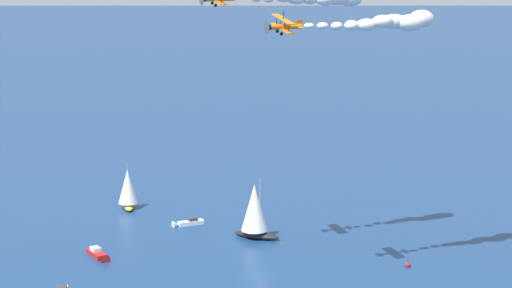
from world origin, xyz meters
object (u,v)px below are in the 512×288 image
(marker_buoy, at_px, (408,265))
(biplane_lead, at_px, (283,26))
(wingwalker_lead, at_px, (284,14))
(motorboat_outer_ring_a, at_px, (187,223))
(sailboat_trailing, at_px, (128,189))
(sailboat_near_centre, at_px, (255,211))
(motorboat_outer_ring_c, at_px, (99,255))

(marker_buoy, distance_m, biplane_lead, 55.71)
(marker_buoy, bearing_deg, wingwalker_lead, 41.54)
(motorboat_outer_ring_a, xyz_separation_m, marker_buoy, (-50.71, 17.86, -0.17))
(sailboat_trailing, distance_m, biplane_lead, 79.07)
(sailboat_trailing, bearing_deg, biplane_lead, 135.03)
(motorboat_outer_ring_a, xyz_separation_m, biplane_lead, (-29.10, 36.48, 47.68))
(sailboat_near_centre, bearing_deg, sailboat_trailing, -25.10)
(motorboat_outer_ring_c, relative_size, biplane_lead, 1.03)
(motorboat_outer_ring_a, bearing_deg, motorboat_outer_ring_c, 67.83)
(sailboat_near_centre, relative_size, biplane_lead, 1.95)
(motorboat_outer_ring_a, relative_size, motorboat_outer_ring_c, 0.96)
(sailboat_near_centre, bearing_deg, biplane_lead, 111.45)
(motorboat_outer_ring_c, relative_size, wingwalker_lead, 3.98)
(marker_buoy, bearing_deg, biplane_lead, 40.75)
(motorboat_outer_ring_c, bearing_deg, biplane_lead, 165.36)
(motorboat_outer_ring_a, distance_m, marker_buoy, 53.76)
(sailboat_near_centre, height_order, marker_buoy, sailboat_near_centre)
(sailboat_near_centre, bearing_deg, wingwalker_lead, 111.60)
(sailboat_near_centre, height_order, biplane_lead, biplane_lead)
(motorboat_outer_ring_a, height_order, motorboat_outer_ring_c, motorboat_outer_ring_c)
(biplane_lead, bearing_deg, wingwalker_lead, 124.51)
(motorboat_outer_ring_c, relative_size, marker_buoy, 3.38)
(marker_buoy, distance_m, wingwalker_lead, 57.60)
(sailboat_trailing, xyz_separation_m, biplane_lead, (-46.81, 46.76, 43.29))
(sailboat_trailing, distance_m, wingwalker_lead, 80.59)
(sailboat_near_centre, bearing_deg, marker_buoy, 160.61)
(motorboat_outer_ring_a, bearing_deg, biplane_lead, 128.58)
(sailboat_trailing, height_order, motorboat_outer_ring_a, sailboat_trailing)
(sailboat_trailing, distance_m, motorboat_outer_ring_c, 37.32)
(biplane_lead, relative_size, wingwalker_lead, 3.85)
(sailboat_trailing, xyz_separation_m, marker_buoy, (-68.42, 28.14, -4.57))
(sailboat_trailing, xyz_separation_m, motorboat_outer_ring_a, (-17.71, 10.28, -4.39))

